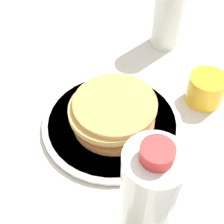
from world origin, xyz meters
name	(u,v)px	position (x,y,z in m)	size (l,w,h in m)	color
ground_plane	(109,119)	(0.00, 0.00, 0.00)	(4.00, 4.00, 0.00)	silver
plate	(112,122)	(0.01, -0.01, 0.01)	(0.29, 0.29, 0.01)	silver
pancake_stack	(112,112)	(0.01, -0.01, 0.04)	(0.18, 0.18, 0.05)	#BF763E
juice_glass	(206,89)	(0.21, 0.08, 0.03)	(0.08, 0.08, 0.07)	yellow
water_bottle_mid	(169,11)	(0.13, 0.28, 0.09)	(0.08, 0.08, 0.20)	silver
water_bottle_far	(147,204)	(0.07, -0.24, 0.12)	(0.08, 0.08, 0.25)	silver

